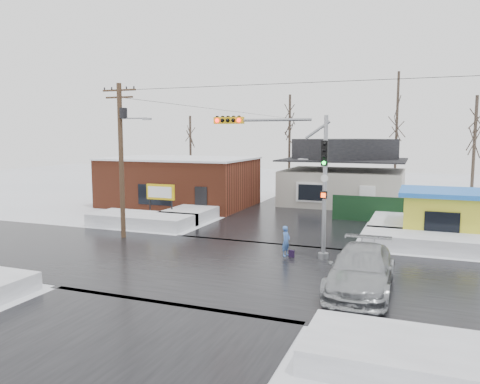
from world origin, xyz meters
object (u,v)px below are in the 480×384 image
(utility_pole, at_px, (122,151))
(kiosk, at_px, (441,214))
(pedestrian, at_px, (286,241))
(traffic_signal, at_px, (293,166))
(car, at_px, (361,270))
(marquee_sign, at_px, (161,193))

(utility_pole, distance_m, kiosk, 18.95)
(utility_pole, height_order, pedestrian, utility_pole)
(traffic_signal, bearing_deg, pedestrian, -159.91)
(kiosk, distance_m, car, 11.68)
(traffic_signal, height_order, utility_pole, utility_pole)
(traffic_signal, bearing_deg, car, -47.35)
(utility_pole, xyz_separation_m, pedestrian, (10.07, -0.64, -4.35))
(marquee_sign, height_order, kiosk, kiosk)
(kiosk, distance_m, pedestrian, 10.27)
(car, bearing_deg, utility_pole, 161.02)
(traffic_signal, distance_m, car, 6.79)
(traffic_signal, relative_size, car, 1.20)
(car, bearing_deg, marquee_sign, 144.37)
(car, bearing_deg, kiosk, 73.45)
(kiosk, xyz_separation_m, pedestrian, (-7.36, -7.13, -0.70))
(utility_pole, distance_m, marquee_sign, 6.87)
(marquee_sign, distance_m, pedestrian, 13.02)
(utility_pole, relative_size, car, 1.54)
(utility_pole, relative_size, pedestrian, 5.92)
(pedestrian, bearing_deg, marquee_sign, 73.06)
(traffic_signal, height_order, kiosk, traffic_signal)
(marquee_sign, bearing_deg, traffic_signal, -29.72)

